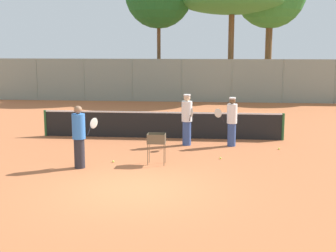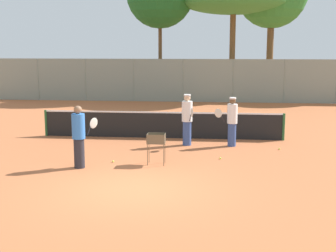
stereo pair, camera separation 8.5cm
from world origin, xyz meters
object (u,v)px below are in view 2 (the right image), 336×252
at_px(player_yellow_shirt, 232,121).
at_px(parked_car, 109,85).
at_px(ball_cart, 157,141).
at_px(tennis_net, 162,124).
at_px(player_red_cap, 187,119).
at_px(player_white_outfit, 79,136).

xyz_separation_m(player_yellow_shirt, parked_car, (-8.68, 17.97, -0.28)).
distance_m(ball_cart, parked_car, 21.81).
height_order(tennis_net, player_yellow_shirt, player_yellow_shirt).
bearing_deg(tennis_net, player_red_cap, -49.10).
bearing_deg(player_red_cap, parked_car, -179.41).
bearing_deg(parked_car, player_white_outfit, -79.61).
height_order(player_yellow_shirt, ball_cart, player_yellow_shirt).
bearing_deg(player_white_outfit, player_red_cap, -1.35).
bearing_deg(ball_cart, player_red_cap, 75.22).
xyz_separation_m(ball_cart, parked_car, (-6.25, 20.89, -0.08)).
distance_m(player_white_outfit, ball_cart, 2.40).
bearing_deg(parked_car, player_red_cap, -68.64).
relative_size(player_white_outfit, parked_car, 0.46).
relative_size(tennis_net, ball_cart, 9.96).
bearing_deg(player_red_cap, tennis_net, -159.88).
bearing_deg(ball_cart, player_white_outfit, -164.08).
xyz_separation_m(player_red_cap, parked_car, (-7.02, 17.96, -0.33)).
distance_m(player_red_cap, parked_car, 19.29).
bearing_deg(parked_car, player_yellow_shirt, -64.22).
bearing_deg(ball_cart, parked_car, 106.65).
bearing_deg(player_white_outfit, player_yellow_shirt, -13.64).
xyz_separation_m(tennis_net, ball_cart, (0.32, -4.20, 0.18)).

